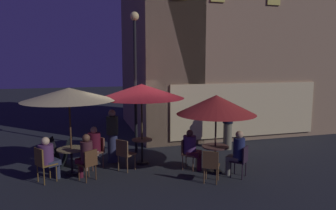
{
  "coord_description": "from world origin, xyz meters",
  "views": [
    {
      "loc": [
        -1.47,
        -9.71,
        3.15
      ],
      "look_at": [
        1.12,
        -0.54,
        1.82
      ],
      "focal_mm": 33.76,
      "sensor_mm": 36.0,
      "label": 1
    }
  ],
  "objects_px": {
    "cafe_chair_0": "(211,164)",
    "cafe_chair_5": "(89,162)",
    "cafe_table_0": "(215,153)",
    "patron_seated_4": "(85,154)",
    "street_lamp_near_corner": "(135,62)",
    "cafe_chair_2": "(187,151)",
    "cafe_table_2": "(142,147)",
    "patron_seated_0": "(237,151)",
    "patron_seated_1": "(191,147)",
    "menu_sandwich_board": "(60,152)",
    "cafe_chair_4": "(43,162)",
    "patron_seated_2": "(93,145)",
    "patio_umbrella_0": "(216,105)",
    "cafe_chair_6": "(124,152)",
    "patio_umbrella_2": "(141,91)",
    "cafe_chair_3": "(97,149)",
    "patron_seated_3": "(48,156)",
    "patio_umbrella_1": "(69,95)",
    "patron_standing_6": "(228,126)",
    "cafe_chair_1": "(242,159)",
    "patron_standing_5": "(112,136)",
    "cafe_table_1": "(71,155)"
  },
  "relations": [
    {
      "from": "cafe_chair_0",
      "to": "cafe_chair_5",
      "type": "distance_m",
      "value": 3.2
    },
    {
      "from": "cafe_table_0",
      "to": "patron_seated_4",
      "type": "relative_size",
      "value": 0.62
    },
    {
      "from": "street_lamp_near_corner",
      "to": "cafe_chair_2",
      "type": "height_order",
      "value": "street_lamp_near_corner"
    },
    {
      "from": "cafe_table_0",
      "to": "cafe_table_2",
      "type": "bearing_deg",
      "value": 143.77
    },
    {
      "from": "patron_seated_0",
      "to": "patron_seated_1",
      "type": "height_order",
      "value": "patron_seated_0"
    },
    {
      "from": "menu_sandwich_board",
      "to": "cafe_chair_4",
      "type": "relative_size",
      "value": 0.92
    },
    {
      "from": "patron_seated_2",
      "to": "patio_umbrella_0",
      "type": "bearing_deg",
      "value": 130.97
    },
    {
      "from": "cafe_table_0",
      "to": "patron_seated_4",
      "type": "distance_m",
      "value": 3.58
    },
    {
      "from": "cafe_table_2",
      "to": "cafe_chair_6",
      "type": "height_order",
      "value": "cafe_chair_6"
    },
    {
      "from": "cafe_chair_0",
      "to": "patron_seated_2",
      "type": "height_order",
      "value": "patron_seated_2"
    },
    {
      "from": "patio_umbrella_2",
      "to": "cafe_chair_5",
      "type": "height_order",
      "value": "patio_umbrella_2"
    },
    {
      "from": "patio_umbrella_0",
      "to": "cafe_chair_3",
      "type": "distance_m",
      "value": 3.73
    },
    {
      "from": "cafe_table_2",
      "to": "patron_seated_4",
      "type": "bearing_deg",
      "value": -151.77
    },
    {
      "from": "cafe_chair_0",
      "to": "cafe_chair_6",
      "type": "distance_m",
      "value": 2.53
    },
    {
      "from": "patron_seated_4",
      "to": "cafe_table_2",
      "type": "bearing_deg",
      "value": -96.79
    },
    {
      "from": "cafe_chair_3",
      "to": "cafe_chair_5",
      "type": "relative_size",
      "value": 1.08
    },
    {
      "from": "cafe_chair_3",
      "to": "patron_seated_3",
      "type": "xyz_separation_m",
      "value": [
        -1.3,
        -0.76,
        0.12
      ]
    },
    {
      "from": "cafe_table_0",
      "to": "patio_umbrella_1",
      "type": "height_order",
      "value": "patio_umbrella_1"
    },
    {
      "from": "patio_umbrella_0",
      "to": "cafe_chair_3",
      "type": "relative_size",
      "value": 2.43
    },
    {
      "from": "patron_seated_4",
      "to": "patron_standing_6",
      "type": "xyz_separation_m",
      "value": [
        4.97,
        1.66,
        0.16
      ]
    },
    {
      "from": "patio_umbrella_0",
      "to": "cafe_chair_1",
      "type": "height_order",
      "value": "patio_umbrella_0"
    },
    {
      "from": "cafe_chair_4",
      "to": "patron_seated_2",
      "type": "bearing_deg",
      "value": -2.17
    },
    {
      "from": "patron_seated_1",
      "to": "patron_standing_6",
      "type": "height_order",
      "value": "patron_standing_6"
    },
    {
      "from": "patio_umbrella_2",
      "to": "cafe_chair_4",
      "type": "bearing_deg",
      "value": -163.17
    },
    {
      "from": "cafe_chair_3",
      "to": "patron_seated_0",
      "type": "distance_m",
      "value": 4.05
    },
    {
      "from": "cafe_chair_2",
      "to": "patron_seated_4",
      "type": "height_order",
      "value": "patron_seated_4"
    },
    {
      "from": "patio_umbrella_2",
      "to": "cafe_chair_4",
      "type": "xyz_separation_m",
      "value": [
        -2.78,
        -0.84,
        -1.68
      ]
    },
    {
      "from": "patio_umbrella_1",
      "to": "cafe_chair_2",
      "type": "xyz_separation_m",
      "value": [
        3.24,
        -0.45,
        -1.72
      ]
    },
    {
      "from": "patio_umbrella_2",
      "to": "patron_standing_5",
      "type": "xyz_separation_m",
      "value": [
        -0.86,
        0.44,
        -1.42
      ]
    },
    {
      "from": "patio_umbrella_0",
      "to": "cafe_chair_6",
      "type": "relative_size",
      "value": 2.38
    },
    {
      "from": "cafe_chair_1",
      "to": "patron_seated_1",
      "type": "bearing_deg",
      "value": 4.47
    },
    {
      "from": "cafe_chair_2",
      "to": "patron_standing_5",
      "type": "bearing_deg",
      "value": -174.87
    },
    {
      "from": "cafe_table_1",
      "to": "patron_seated_2",
      "type": "bearing_deg",
      "value": 27.98
    },
    {
      "from": "cafe_chair_3",
      "to": "patio_umbrella_0",
      "type": "bearing_deg",
      "value": 129.25
    },
    {
      "from": "cafe_chair_3",
      "to": "patron_seated_3",
      "type": "height_order",
      "value": "patron_seated_3"
    },
    {
      "from": "patio_umbrella_0",
      "to": "cafe_chair_0",
      "type": "distance_m",
      "value": 1.65
    },
    {
      "from": "cafe_chair_5",
      "to": "patron_seated_1",
      "type": "bearing_deg",
      "value": -122.79
    },
    {
      "from": "patron_seated_1",
      "to": "patron_seated_4",
      "type": "relative_size",
      "value": 0.94
    },
    {
      "from": "cafe_chair_2",
      "to": "patron_seated_0",
      "type": "bearing_deg",
      "value": -3.98
    },
    {
      "from": "patio_umbrella_1",
      "to": "patron_seated_2",
      "type": "relative_size",
      "value": 2.0
    },
    {
      "from": "patron_seated_1",
      "to": "patron_standing_6",
      "type": "bearing_deg",
      "value": 77.18
    },
    {
      "from": "patio_umbrella_0",
      "to": "cafe_chair_0",
      "type": "bearing_deg",
      "value": -121.69
    },
    {
      "from": "cafe_table_1",
      "to": "cafe_chair_6",
      "type": "height_order",
      "value": "cafe_chair_6"
    },
    {
      "from": "cafe_table_0",
      "to": "cafe_chair_2",
      "type": "bearing_deg",
      "value": 142.73
    },
    {
      "from": "cafe_chair_3",
      "to": "cafe_chair_5",
      "type": "height_order",
      "value": "cafe_chair_3"
    },
    {
      "from": "menu_sandwich_board",
      "to": "patio_umbrella_1",
      "type": "relative_size",
      "value": 0.35
    },
    {
      "from": "cafe_table_0",
      "to": "cafe_table_1",
      "type": "bearing_deg",
      "value": 166.26
    },
    {
      "from": "patron_seated_0",
      "to": "patio_umbrella_2",
      "type": "bearing_deg",
      "value": 8.11
    },
    {
      "from": "cafe_chair_5",
      "to": "patron_standing_5",
      "type": "relative_size",
      "value": 0.51
    },
    {
      "from": "patron_standing_5",
      "to": "cafe_table_2",
      "type": "bearing_deg",
      "value": -157.12
    }
  ]
}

